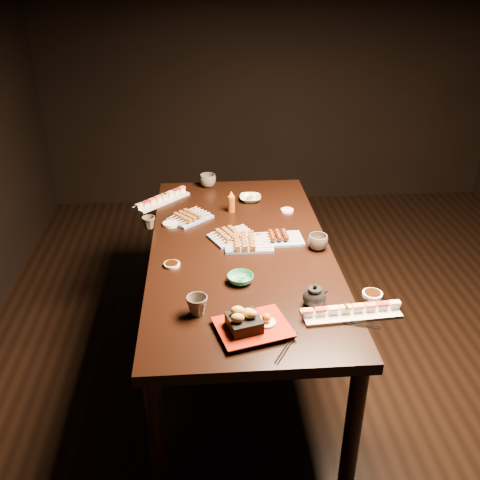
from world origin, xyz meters
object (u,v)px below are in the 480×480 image
object	(u,v)px
edamame_bowl_cream	(250,198)
teacup_far_left	(149,223)
teacup_far_right	(208,181)
condiment_bottle	(231,201)
yakitori_plate_center	(233,233)
sushi_platter_far	(161,198)
teacup_mid_right	(318,242)
yakitori_plate_right	(249,240)
teapot	(314,295)
sushi_platter_near	(351,310)
yakitori_plate_left	(190,215)
tempura_tray	(253,320)
edamame_bowl_green	(240,279)
dining_table	(241,309)
teacup_near_left	(197,305)

from	to	relation	value
edamame_bowl_cream	teacup_far_left	bearing A→B (deg)	-150.85
edamame_bowl_cream	teacup_far_right	size ratio (longest dim) A/B	1.24
condiment_bottle	yakitori_plate_center	bearing A→B (deg)	-92.12
sushi_platter_far	teacup_mid_right	size ratio (longest dim) A/B	3.77
teacup_far_left	yakitori_plate_right	bearing A→B (deg)	-24.63
yakitori_plate_center	teacup_far_right	xyz separation A→B (m)	(-0.11, 0.71, 0.01)
teapot	condiment_bottle	bearing A→B (deg)	81.95
sushi_platter_near	yakitori_plate_center	size ratio (longest dim) A/B	1.79
yakitori_plate_left	edamame_bowl_cream	xyz separation A→B (m)	(0.36, 0.23, -0.01)
tempura_tray	edamame_bowl_green	bearing A→B (deg)	78.38
teacup_far_left	teacup_mid_right	bearing A→B (deg)	-19.01
sushi_platter_near	edamame_bowl_cream	distance (m)	1.22
tempura_tray	teacup_far_left	xyz separation A→B (m)	(-0.47, 0.93, -0.02)
tempura_tray	condiment_bottle	xyz separation A→B (m)	(-0.02, 1.11, 0.01)
yakitori_plate_left	tempura_tray	size ratio (longest dim) A/B	0.78
dining_table	sushi_platter_far	world-z (taller)	sushi_platter_far
yakitori_plate_left	edamame_bowl_green	bearing A→B (deg)	-111.76
tempura_tray	teapot	world-z (taller)	tempura_tray
sushi_platter_far	teacup_mid_right	bearing A→B (deg)	96.29
yakitori_plate_left	teapot	world-z (taller)	teapot
yakitori_plate_center	teacup_mid_right	bearing A→B (deg)	-45.19
yakitori_plate_left	edamame_bowl_cream	size ratio (longest dim) A/B	1.71
yakitori_plate_left	tempura_tray	bearing A→B (deg)	-116.88
edamame_bowl_cream	teacup_far_left	size ratio (longest dim) A/B	1.79
yakitori_plate_left	teacup_near_left	bearing A→B (deg)	-128.42
yakitori_plate_right	teacup_mid_right	xyz separation A→B (m)	(0.34, -0.06, 0.01)
teacup_near_left	teacup_far_left	bearing A→B (deg)	107.78
sushi_platter_far	teacup_far_left	size ratio (longest dim) A/B	5.22
edamame_bowl_green	teapot	world-z (taller)	teapot
dining_table	teapot	distance (m)	0.72
teacup_near_left	teapot	xyz separation A→B (m)	(0.49, 0.03, 0.01)
sushi_platter_far	teacup_near_left	size ratio (longest dim) A/B	4.18
edamame_bowl_green	condiment_bottle	bearing A→B (deg)	89.72
edamame_bowl_green	tempura_tray	xyz separation A→B (m)	(0.02, -0.35, 0.03)
yakitori_plate_right	teapot	distance (m)	0.58
tempura_tray	teacup_far_right	world-z (taller)	tempura_tray
sushi_platter_far	teacup_far_right	size ratio (longest dim) A/B	3.60
sushi_platter_near	edamame_bowl_cream	xyz separation A→B (m)	(-0.31, 1.18, -0.01)
sushi_platter_far	teapot	xyz separation A→B (m)	(0.70, -1.12, 0.03)
sushi_platter_near	condiment_bottle	xyz separation A→B (m)	(-0.43, 1.04, 0.04)
yakitori_plate_center	yakitori_plate_right	distance (m)	0.12
sushi_platter_far	edamame_bowl_green	size ratio (longest dim) A/B	3.13
teacup_far_right	yakitori_plate_center	bearing A→B (deg)	-80.88
dining_table	yakitori_plate_center	bearing A→B (deg)	91.10
yakitori_plate_right	tempura_tray	bearing A→B (deg)	-92.29
teacup_mid_right	sushi_platter_far	bearing A→B (deg)	141.54
sushi_platter_far	teapot	bearing A→B (deg)	76.60
teacup_mid_right	teacup_far_left	xyz separation A→B (m)	(-0.86, 0.30, -0.01)
edamame_bowl_green	teacup_far_left	world-z (taller)	teacup_far_left
sushi_platter_near	teacup_far_right	bearing A→B (deg)	106.93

